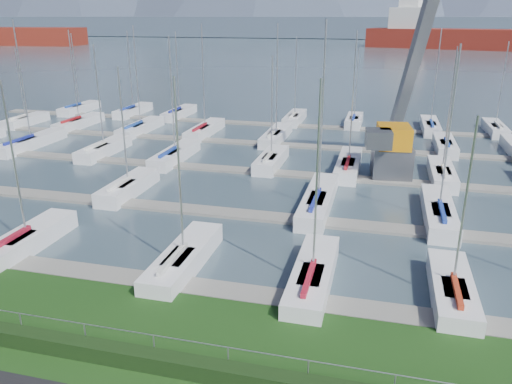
% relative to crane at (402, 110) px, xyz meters
% --- Properties ---
extents(water, '(800.00, 540.00, 0.20)m').
position_rel_crane_xyz_m(water, '(-8.32, 231.38, -5.73)').
color(water, '#3F505C').
extents(hedge, '(80.00, 0.70, 0.70)m').
position_rel_crane_xyz_m(hedge, '(-8.32, -29.02, -4.98)').
color(hedge, black).
rests_on(hedge, grass).
extents(fence, '(80.00, 0.04, 0.04)m').
position_rel_crane_xyz_m(fence, '(-8.32, -28.62, -4.13)').
color(fence, '#9C9EA4').
rests_on(fence, grass).
extents(foothill, '(900.00, 80.00, 12.00)m').
position_rel_crane_xyz_m(foothill, '(-8.32, 301.38, 0.67)').
color(foothill, '#465366').
rests_on(foothill, water).
extents(docks, '(90.00, 41.60, 0.25)m').
position_rel_crane_xyz_m(docks, '(-8.32, -2.62, -5.55)').
color(docks, slate).
rests_on(docks, water).
extents(crane, '(6.20, 13.22, 22.35)m').
position_rel_crane_xyz_m(crane, '(0.00, 0.00, 0.00)').
color(crane, slate).
rests_on(crane, water).
extents(cargo_ship_mid, '(106.07, 45.14, 21.50)m').
position_rel_crane_xyz_m(cargo_ship_mid, '(37.21, 182.88, -1.83)').
color(cargo_ship_mid, maroon).
rests_on(cargo_ship_mid, water).
extents(sailboat_fleet, '(75.43, 49.18, 13.11)m').
position_rel_crane_xyz_m(sailboat_fleet, '(-10.34, -0.16, 0.06)').
color(sailboat_fleet, maroon).
rests_on(sailboat_fleet, water).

